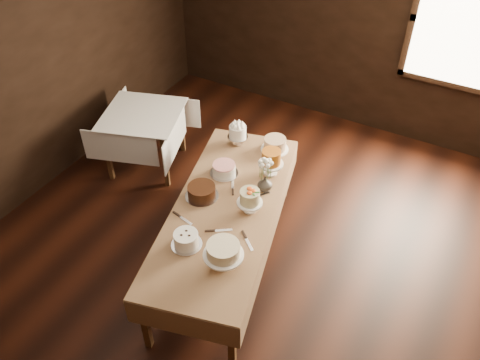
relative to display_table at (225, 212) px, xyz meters
name	(u,v)px	position (x,y,z in m)	size (l,w,h in m)	color
floor	(230,263)	(0.06, -0.03, -0.67)	(5.00, 6.00, 0.01)	black
wall_back	(352,20)	(0.06, 2.97, 0.73)	(5.00, 0.02, 2.80)	black
wall_left	(12,78)	(-2.44, -0.03, 0.73)	(0.02, 6.00, 2.80)	black
window	(468,28)	(1.36, 2.91, 0.93)	(1.10, 0.05, 1.30)	#FFEABF
display_table	(225,212)	(0.00, 0.00, 0.00)	(1.45, 2.49, 0.73)	#402715
side_table	(143,120)	(-1.61, 0.86, -0.02)	(1.10, 1.10, 0.73)	#402715
cake_meringue	(238,135)	(-0.38, 0.91, 0.16)	(0.22, 0.22, 0.23)	silver
cake_speckled	(275,144)	(0.01, 1.00, 0.12)	(0.32, 0.32, 0.14)	white
cake_lattice	(224,170)	(-0.25, 0.41, 0.10)	(0.31, 0.31, 0.11)	silver
cake_caramel	(271,163)	(0.14, 0.64, 0.17)	(0.25, 0.25, 0.28)	white
cake_chocolate	(202,192)	(-0.26, 0.02, 0.11)	(0.31, 0.31, 0.12)	silver
cake_flowers	(250,202)	(0.21, 0.08, 0.16)	(0.23, 0.23, 0.24)	white
cake_swirl	(186,240)	(-0.05, -0.55, 0.12)	(0.27, 0.27, 0.13)	silver
cake_cream	(223,255)	(0.32, -0.57, 0.16)	(0.37, 0.37, 0.23)	white
cake_server_a	(224,230)	(0.13, -0.25, 0.06)	(0.24, 0.03, 0.01)	silver
cake_server_b	(249,244)	(0.41, -0.29, 0.06)	(0.24, 0.03, 0.01)	silver
cake_server_c	(233,184)	(-0.10, 0.32, 0.06)	(0.24, 0.03, 0.01)	silver
cake_server_d	(263,194)	(0.22, 0.32, 0.06)	(0.24, 0.03, 0.01)	silver
cake_server_e	(186,221)	(-0.22, -0.32, 0.06)	(0.24, 0.03, 0.01)	silver
flower_vase	(265,184)	(0.20, 0.39, 0.13)	(0.14, 0.14, 0.15)	#2D2823
flower_bouquet	(266,168)	(0.20, 0.39, 0.32)	(0.14, 0.14, 0.20)	white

